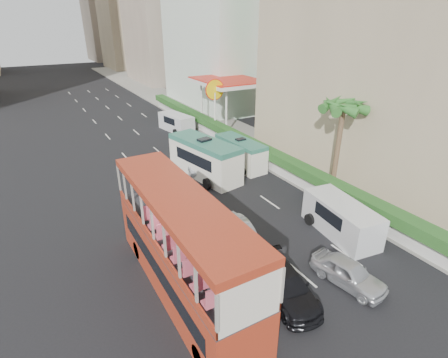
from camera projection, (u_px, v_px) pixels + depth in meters
ground_plane at (283, 251)px, 19.48m from camera, size 200.00×200.00×0.00m
double_decker_bus at (182, 246)px, 15.70m from camera, size 2.50×11.00×5.06m
car_silver_lane_a at (238, 248)px, 19.79m from camera, size 1.96×4.65×1.49m
car_silver_lane_b at (346, 283)px, 17.16m from camera, size 2.09×3.96×1.28m
car_black at (285, 296)px, 16.36m from camera, size 2.65×4.75×1.30m
van_asset at (196, 168)px, 30.19m from camera, size 2.75×5.37×1.45m
minibus_near at (205, 159)px, 28.19m from camera, size 3.54×7.15×3.03m
minibus_far at (240, 153)px, 30.23m from camera, size 2.13×5.49×2.39m
panel_van_near at (341, 218)px, 20.75m from camera, size 2.68×5.27×2.02m
panel_van_far at (176, 123)px, 39.93m from camera, size 2.73×4.99×1.89m
sidewalk at (213, 122)px, 43.18m from camera, size 6.00×120.00×0.18m
kerb_wall at (242, 148)px, 33.01m from camera, size 0.30×44.00×1.00m
hedge at (242, 139)px, 32.66m from camera, size 1.10×44.00×0.70m
palm_tree at (338, 149)px, 24.74m from camera, size 0.36×0.36×6.40m
shell_station at (228, 103)px, 40.94m from camera, size 6.50×8.00×5.50m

